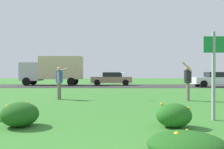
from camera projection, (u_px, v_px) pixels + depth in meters
ground_plane at (116, 97)px, 13.62m from camera, size 120.00×120.00×0.00m
highway_strip at (115, 86)px, 25.78m from camera, size 120.00×7.81×0.01m
highway_center_stripe at (115, 86)px, 25.78m from camera, size 120.00×0.16×0.00m
daylily_clump_mid_center at (20, 114)px, 5.86m from camera, size 0.88×0.95×0.58m
daylily_clump_front_center at (174, 115)px, 5.77m from camera, size 0.83×0.73×0.58m
daylily_clump_front_left at (186, 144)px, 3.73m from camera, size 1.19×1.14×0.38m
sign_post_near_path at (214, 66)px, 6.66m from camera, size 0.56×0.10×2.40m
person_thrower_blue_shirt at (59, 80)px, 12.15m from camera, size 0.57×0.50×1.60m
person_catcher_dark_shirt at (188, 80)px, 11.54m from camera, size 0.49×0.50×1.83m
frisbee_pale_blue at (123, 73)px, 12.10m from camera, size 0.26×0.26×0.10m
car_white_center_left at (217, 79)px, 23.95m from camera, size 4.50×2.00×1.45m
car_tan_center_right at (112, 79)px, 27.54m from camera, size 4.50×2.00×1.45m
box_truck_silver at (53, 69)px, 27.59m from camera, size 6.70×2.46×3.20m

